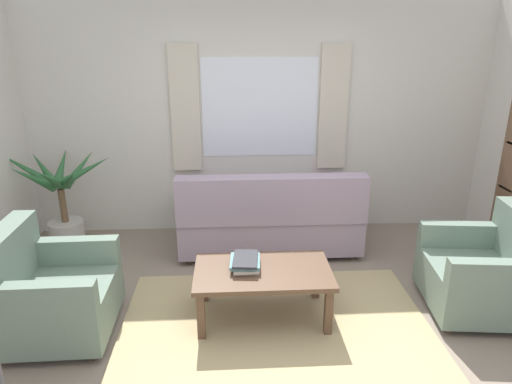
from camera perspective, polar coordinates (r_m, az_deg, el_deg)
name	(u,v)px	position (r m, az deg, el deg)	size (l,w,h in m)	color
ground_plane	(278,339)	(3.68, 2.77, -18.04)	(6.24, 6.24, 0.00)	gray
wall_back	(259,120)	(5.27, 0.43, 9.02)	(5.32, 0.12, 2.60)	silver
window_with_curtains	(260,108)	(5.16, 0.50, 10.50)	(1.98, 0.07, 1.40)	white
area_rug	(278,339)	(3.68, 2.77, -17.96)	(2.48, 2.03, 0.01)	tan
couch	(270,219)	(4.83, 1.74, -3.44)	(1.90, 0.82, 0.92)	#998499
armchair_left	(49,293)	(3.89, -24.55, -11.48)	(0.83, 0.85, 0.88)	slate
armchair_right	(486,272)	(4.29, 26.97, -8.95)	(0.91, 0.92, 0.88)	slate
coffee_table	(263,276)	(3.72, 0.87, -10.52)	(1.10, 0.64, 0.44)	brown
book_stack_on_table	(245,262)	(3.71, -1.35, -8.85)	(0.25, 0.33, 0.08)	beige
potted_plant	(62,204)	(5.24, -23.25, -1.42)	(1.14, 1.11, 1.13)	#B7B2A8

